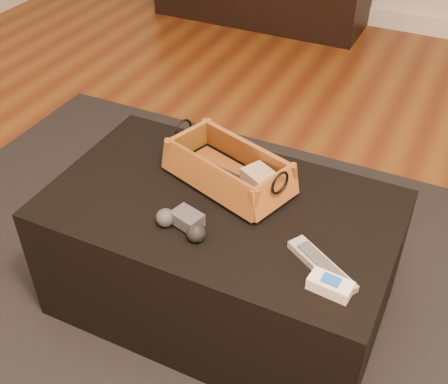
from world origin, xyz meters
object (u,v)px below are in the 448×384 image
at_px(silver_remote, 322,266).
at_px(cream_gadget, 330,285).
at_px(ottoman, 221,255).
at_px(wicker_basket, 228,170).
at_px(tv_remote, 220,175).
at_px(game_controller, 183,223).

bearing_deg(silver_remote, cream_gadget, -56.05).
height_order(ottoman, cream_gadget, cream_gadget).
height_order(wicker_basket, cream_gadget, wicker_basket).
height_order(ottoman, tv_remote, tv_remote).
height_order(game_controller, silver_remote, game_controller).
bearing_deg(game_controller, cream_gadget, -4.97).
bearing_deg(tv_remote, cream_gadget, -20.04).
relative_size(silver_remote, cream_gadget, 1.90).
bearing_deg(tv_remote, wicker_basket, 30.87).
xyz_separation_m(ottoman, silver_remote, (0.34, -0.12, 0.22)).
bearing_deg(silver_remote, game_controller, -176.55).
distance_m(game_controller, cream_gadget, 0.42).
bearing_deg(cream_gadget, silver_remote, 123.95).
distance_m(tv_remote, game_controller, 0.23).
bearing_deg(wicker_basket, cream_gadget, -34.84).
distance_m(tv_remote, wicker_basket, 0.03).
distance_m(ottoman, game_controller, 0.28).
xyz_separation_m(tv_remote, cream_gadget, (0.42, -0.27, -0.01)).
xyz_separation_m(game_controller, silver_remote, (0.38, 0.02, -0.01)).
height_order(wicker_basket, game_controller, wicker_basket).
distance_m(wicker_basket, game_controller, 0.24).
bearing_deg(cream_gadget, tv_remote, 147.37).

